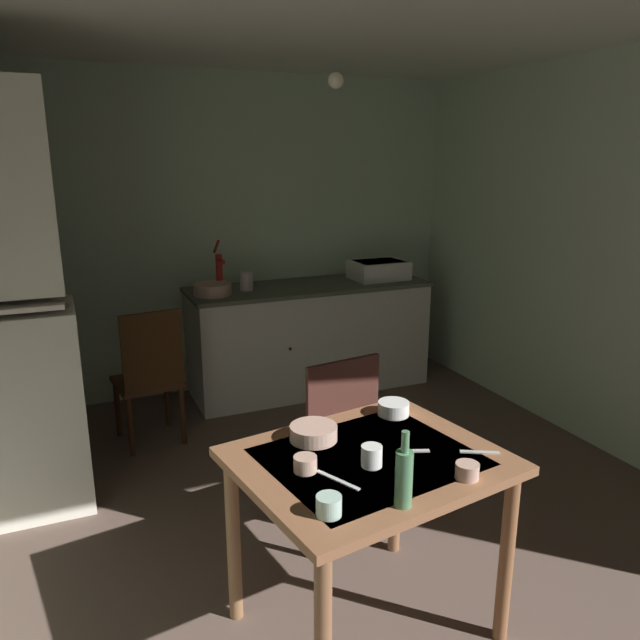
{
  "coord_description": "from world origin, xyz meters",
  "views": [
    {
      "loc": [
        -1.1,
        -2.74,
        1.84
      ],
      "look_at": [
        0.08,
        0.02,
        1.03
      ],
      "focal_mm": 34.04,
      "sensor_mm": 36.0,
      "label": 1
    }
  ],
  "objects_px": {
    "hand_pump": "(219,269)",
    "teacup_cream": "(329,506)",
    "serving_bowl_wide": "(314,433)",
    "mixing_bowl_counter": "(213,289)",
    "glass_bottle": "(404,476)",
    "sink_basin": "(379,270)",
    "dining_table": "(368,483)",
    "chair_by_counter": "(150,376)",
    "chair_far_side": "(330,445)"
  },
  "relations": [
    {
      "from": "hand_pump",
      "to": "chair_by_counter",
      "type": "height_order",
      "value": "hand_pump"
    },
    {
      "from": "teacup_cream",
      "to": "hand_pump",
      "type": "bearing_deg",
      "value": 82.34
    },
    {
      "from": "hand_pump",
      "to": "mixing_bowl_counter",
      "type": "bearing_deg",
      "value": -129.84
    },
    {
      "from": "sink_basin",
      "to": "mixing_bowl_counter",
      "type": "relative_size",
      "value": 1.59
    },
    {
      "from": "sink_basin",
      "to": "dining_table",
      "type": "bearing_deg",
      "value": -119.22
    },
    {
      "from": "hand_pump",
      "to": "mixing_bowl_counter",
      "type": "height_order",
      "value": "hand_pump"
    },
    {
      "from": "sink_basin",
      "to": "mixing_bowl_counter",
      "type": "bearing_deg",
      "value": -177.96
    },
    {
      "from": "mixing_bowl_counter",
      "to": "dining_table",
      "type": "relative_size",
      "value": 0.26
    },
    {
      "from": "dining_table",
      "to": "teacup_cream",
      "type": "distance_m",
      "value": 0.43
    },
    {
      "from": "hand_pump",
      "to": "chair_far_side",
      "type": "distance_m",
      "value": 2.03
    },
    {
      "from": "chair_by_counter",
      "to": "glass_bottle",
      "type": "relative_size",
      "value": 3.56
    },
    {
      "from": "hand_pump",
      "to": "chair_by_counter",
      "type": "distance_m",
      "value": 1.02
    },
    {
      "from": "chair_by_counter",
      "to": "glass_bottle",
      "type": "xyz_separation_m",
      "value": [
        0.48,
        -2.33,
        0.38
      ]
    },
    {
      "from": "chair_far_side",
      "to": "chair_by_counter",
      "type": "height_order",
      "value": "chair_far_side"
    },
    {
      "from": "glass_bottle",
      "to": "teacup_cream",
      "type": "bearing_deg",
      "value": 169.18
    },
    {
      "from": "dining_table",
      "to": "teacup_cream",
      "type": "height_order",
      "value": "teacup_cream"
    },
    {
      "from": "serving_bowl_wide",
      "to": "hand_pump",
      "type": "bearing_deg",
      "value": 84.49
    },
    {
      "from": "hand_pump",
      "to": "teacup_cream",
      "type": "relative_size",
      "value": 4.76
    },
    {
      "from": "chair_far_side",
      "to": "glass_bottle",
      "type": "xyz_separation_m",
      "value": [
        -0.17,
        -0.95,
        0.37
      ]
    },
    {
      "from": "chair_far_side",
      "to": "serving_bowl_wide",
      "type": "height_order",
      "value": "chair_far_side"
    },
    {
      "from": "dining_table",
      "to": "mixing_bowl_counter",
      "type": "bearing_deg",
      "value": 89.7
    },
    {
      "from": "hand_pump",
      "to": "serving_bowl_wide",
      "type": "xyz_separation_m",
      "value": [
        -0.23,
        -2.37,
        -0.24
      ]
    },
    {
      "from": "teacup_cream",
      "to": "dining_table",
      "type": "bearing_deg",
      "value": 44.51
    },
    {
      "from": "teacup_cream",
      "to": "mixing_bowl_counter",
      "type": "bearing_deg",
      "value": 83.7
    },
    {
      "from": "glass_bottle",
      "to": "dining_table",
      "type": "bearing_deg",
      "value": 80.95
    },
    {
      "from": "dining_table",
      "to": "sink_basin",
      "type": "bearing_deg",
      "value": 60.78
    },
    {
      "from": "dining_table",
      "to": "chair_by_counter",
      "type": "xyz_separation_m",
      "value": [
        -0.53,
        2.0,
        -0.17
      ]
    },
    {
      "from": "sink_basin",
      "to": "chair_far_side",
      "type": "relative_size",
      "value": 0.46
    },
    {
      "from": "sink_basin",
      "to": "dining_table",
      "type": "distance_m",
      "value": 2.92
    },
    {
      "from": "sink_basin",
      "to": "dining_table",
      "type": "height_order",
      "value": "sink_basin"
    },
    {
      "from": "sink_basin",
      "to": "teacup_cream",
      "type": "relative_size",
      "value": 5.38
    },
    {
      "from": "mixing_bowl_counter",
      "to": "chair_by_counter",
      "type": "xyz_separation_m",
      "value": [
        -0.55,
        -0.49,
        -0.43
      ]
    },
    {
      "from": "sink_basin",
      "to": "mixing_bowl_counter",
      "type": "xyz_separation_m",
      "value": [
        -1.4,
        -0.05,
        -0.04
      ]
    },
    {
      "from": "chair_far_side",
      "to": "glass_bottle",
      "type": "height_order",
      "value": "glass_bottle"
    },
    {
      "from": "chair_by_counter",
      "to": "glass_bottle",
      "type": "bearing_deg",
      "value": -78.33
    },
    {
      "from": "mixing_bowl_counter",
      "to": "chair_far_side",
      "type": "relative_size",
      "value": 0.29
    },
    {
      "from": "mixing_bowl_counter",
      "to": "glass_bottle",
      "type": "distance_m",
      "value": 2.82
    },
    {
      "from": "dining_table",
      "to": "serving_bowl_wide",
      "type": "distance_m",
      "value": 0.29
    },
    {
      "from": "hand_pump",
      "to": "teacup_cream",
      "type": "height_order",
      "value": "hand_pump"
    },
    {
      "from": "teacup_cream",
      "to": "sink_basin",
      "type": "bearing_deg",
      "value": 58.78
    },
    {
      "from": "chair_far_side",
      "to": "glass_bottle",
      "type": "distance_m",
      "value": 1.03
    },
    {
      "from": "sink_basin",
      "to": "chair_far_side",
      "type": "distance_m",
      "value": 2.36
    },
    {
      "from": "chair_by_counter",
      "to": "teacup_cream",
      "type": "bearing_deg",
      "value": -83.96
    },
    {
      "from": "serving_bowl_wide",
      "to": "mixing_bowl_counter",
      "type": "bearing_deg",
      "value": 86.25
    },
    {
      "from": "teacup_cream",
      "to": "glass_bottle",
      "type": "bearing_deg",
      "value": -10.82
    },
    {
      "from": "chair_far_side",
      "to": "teacup_cream",
      "type": "xyz_separation_m",
      "value": [
        -0.41,
        -0.9,
        0.29
      ]
    },
    {
      "from": "dining_table",
      "to": "chair_by_counter",
      "type": "relative_size",
      "value": 1.15
    },
    {
      "from": "sink_basin",
      "to": "teacup_cream",
      "type": "xyz_separation_m",
      "value": [
        -1.71,
        -2.82,
        -0.15
      ]
    },
    {
      "from": "dining_table",
      "to": "serving_bowl_wide",
      "type": "xyz_separation_m",
      "value": [
        -0.14,
        0.21,
        0.14
      ]
    },
    {
      "from": "mixing_bowl_counter",
      "to": "chair_far_side",
      "type": "bearing_deg",
      "value": -86.77
    }
  ]
}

